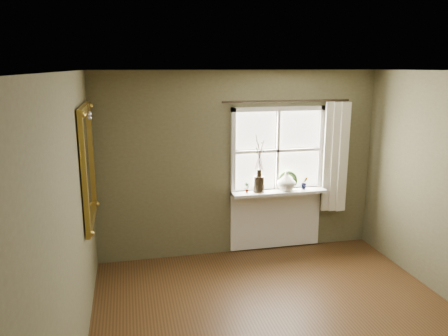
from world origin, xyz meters
TOP-DOWN VIEW (x-y plane):
  - ceiling at (0.00, 0.00)m, footprint 4.50×4.50m
  - wall_back at (0.00, 2.30)m, footprint 4.00×0.10m
  - wall_left at (-2.05, 0.00)m, footprint 0.10×4.50m
  - window_frame at (0.55, 2.23)m, footprint 1.36×0.06m
  - window_sill at (0.55, 2.12)m, footprint 1.36×0.26m
  - window_apron at (0.55, 2.23)m, footprint 1.36×0.04m
  - dark_jug at (0.25, 2.12)m, footprint 0.21×0.21m
  - cream_vase at (0.66, 2.12)m, footprint 0.33×0.33m
  - wreath at (0.70, 2.16)m, footprint 0.29×0.16m
  - potted_plant_left at (0.07, 2.12)m, footprint 0.09×0.07m
  - potted_plant_right at (0.93, 2.12)m, footprint 0.11×0.09m
  - curtain at (1.39, 2.13)m, footprint 0.36×0.12m
  - curtain_rod at (0.65, 2.17)m, footprint 1.84×0.03m
  - gilt_mirror at (-1.96, 1.42)m, footprint 0.10×1.12m

SIDE VIEW (x-z plane):
  - window_apron at x=0.55m, z-range 0.02..0.90m
  - window_sill at x=0.55m, z-range 0.88..0.92m
  - potted_plant_left at x=0.07m, z-range 0.92..1.07m
  - potted_plant_right at x=0.93m, z-range 0.92..1.10m
  - wreath at x=0.70m, z-range 0.88..1.16m
  - dark_jug at x=0.25m, z-range 0.92..1.15m
  - cream_vase at x=0.66m, z-range 0.92..1.19m
  - wall_back at x=0.00m, z-range 0.00..2.60m
  - wall_left at x=-2.05m, z-range 0.00..2.60m
  - curtain at x=1.39m, z-range 0.57..2.16m
  - window_frame at x=0.55m, z-range 0.86..2.10m
  - gilt_mirror at x=-1.96m, z-range 0.91..2.24m
  - curtain_rod at x=0.65m, z-range 2.16..2.20m
  - ceiling at x=0.00m, z-range 2.60..2.60m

